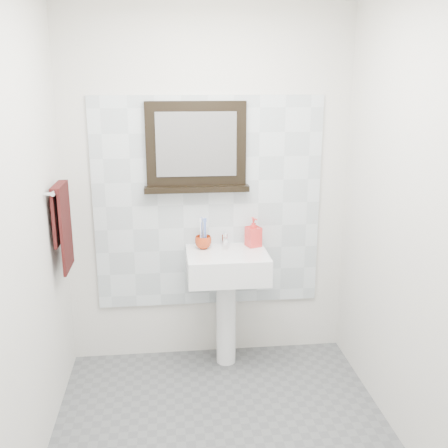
{
  "coord_description": "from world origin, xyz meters",
  "views": [
    {
      "loc": [
        -0.29,
        -2.5,
        1.99
      ],
      "look_at": [
        0.05,
        0.55,
        1.15
      ],
      "focal_mm": 42.0,
      "sensor_mm": 36.0,
      "label": 1
    }
  ],
  "objects_px": {
    "toothbrush_cup": "(203,242)",
    "soap_dispenser": "(253,232)",
    "pedestal_sink": "(227,277)",
    "framed_mirror": "(196,149)",
    "hand_towel": "(62,221)"
  },
  "relations": [
    {
      "from": "pedestal_sink",
      "to": "toothbrush_cup",
      "type": "bearing_deg",
      "value": 147.03
    },
    {
      "from": "soap_dispenser",
      "to": "hand_towel",
      "type": "relative_size",
      "value": 0.38
    },
    {
      "from": "toothbrush_cup",
      "to": "soap_dispenser",
      "type": "bearing_deg",
      "value": 2.09
    },
    {
      "from": "pedestal_sink",
      "to": "soap_dispenser",
      "type": "relative_size",
      "value": 4.62
    },
    {
      "from": "soap_dispenser",
      "to": "hand_towel",
      "type": "bearing_deg",
      "value": 171.44
    },
    {
      "from": "toothbrush_cup",
      "to": "hand_towel",
      "type": "bearing_deg",
      "value": -165.07
    },
    {
      "from": "toothbrush_cup",
      "to": "framed_mirror",
      "type": "xyz_separation_m",
      "value": [
        -0.04,
        0.09,
        0.64
      ]
    },
    {
      "from": "framed_mirror",
      "to": "hand_towel",
      "type": "distance_m",
      "value": 1.0
    },
    {
      "from": "toothbrush_cup",
      "to": "framed_mirror",
      "type": "distance_m",
      "value": 0.65
    },
    {
      "from": "soap_dispenser",
      "to": "framed_mirror",
      "type": "relative_size",
      "value": 0.29
    },
    {
      "from": "toothbrush_cup",
      "to": "framed_mirror",
      "type": "relative_size",
      "value": 0.16
    },
    {
      "from": "toothbrush_cup",
      "to": "soap_dispenser",
      "type": "xyz_separation_m",
      "value": [
        0.36,
        0.01,
        0.06
      ]
    },
    {
      "from": "pedestal_sink",
      "to": "soap_dispenser",
      "type": "height_order",
      "value": "soap_dispenser"
    },
    {
      "from": "pedestal_sink",
      "to": "framed_mirror",
      "type": "xyz_separation_m",
      "value": [
        -0.19,
        0.19,
        0.87
      ]
    },
    {
      "from": "soap_dispenser",
      "to": "hand_towel",
      "type": "height_order",
      "value": "hand_towel"
    }
  ]
}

